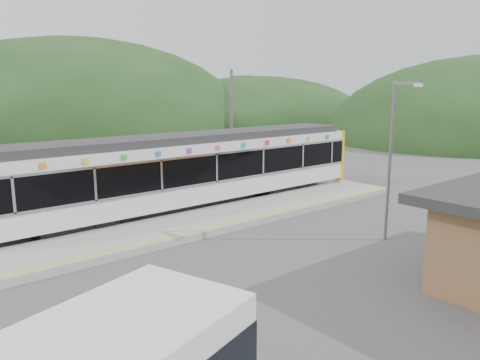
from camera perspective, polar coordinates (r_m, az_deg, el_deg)
ground at (r=17.66m, az=-1.10°, el=-8.53°), size 120.00×120.00×0.00m
hills at (r=25.38m, az=2.28°, el=-2.41°), size 146.00×149.00×26.00m
platform at (r=20.16m, az=-7.03°, el=-5.65°), size 26.00×3.20×0.30m
yellow_line at (r=19.09m, az=-4.90°, el=-6.09°), size 26.00×0.10×0.01m
train at (r=23.15m, az=-6.05°, el=1.43°), size 20.44×3.01×3.74m
catenary_mast_east at (r=27.78m, az=-0.98°, el=6.41°), size 0.18×1.80×7.00m
lamp_post at (r=18.83m, az=18.21°, el=3.79°), size 0.36×1.09×6.24m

